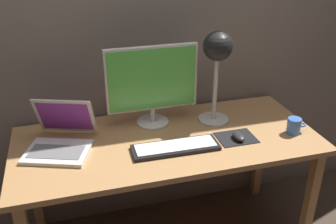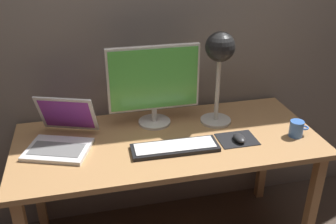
# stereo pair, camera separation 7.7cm
# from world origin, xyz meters

# --- Properties ---
(back_wall) EXTENTS (4.80, 0.06, 2.60)m
(back_wall) POSITION_xyz_m (0.00, 0.40, 1.30)
(back_wall) COLOR gray
(back_wall) RESTS_ON ground
(desk) EXTENTS (1.60, 0.70, 0.74)m
(desk) POSITION_xyz_m (0.00, 0.00, 0.66)
(desk) COLOR tan
(desk) RESTS_ON ground
(monitor) EXTENTS (0.50, 0.18, 0.45)m
(monitor) POSITION_xyz_m (-0.04, 0.18, 0.99)
(monitor) COLOR silver
(monitor) RESTS_ON desk
(keyboard_main) EXTENTS (0.44, 0.15, 0.03)m
(keyboard_main) POSITION_xyz_m (0.01, -0.12, 0.75)
(keyboard_main) COLOR black
(keyboard_main) RESTS_ON desk
(laptop) EXTENTS (0.40, 0.41, 0.24)m
(laptop) POSITION_xyz_m (-0.54, 0.07, 0.81)
(laptop) COLOR silver
(laptop) RESTS_ON desk
(desk_lamp) EXTENTS (0.17, 0.17, 0.52)m
(desk_lamp) POSITION_xyz_m (0.31, 0.12, 1.13)
(desk_lamp) COLOR beige
(desk_lamp) RESTS_ON desk
(mousepad) EXTENTS (0.20, 0.16, 0.00)m
(mousepad) POSITION_xyz_m (0.35, -0.10, 0.74)
(mousepad) COLOR black
(mousepad) RESTS_ON desk
(mouse) EXTENTS (0.06, 0.10, 0.03)m
(mouse) POSITION_xyz_m (0.35, -0.12, 0.76)
(mouse) COLOR #28282B
(mouse) RESTS_ON mousepad
(coffee_mug) EXTENTS (0.11, 0.07, 0.09)m
(coffee_mug) POSITION_xyz_m (0.67, -0.13, 0.78)
(coffee_mug) COLOR #3F72CC
(coffee_mug) RESTS_ON desk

